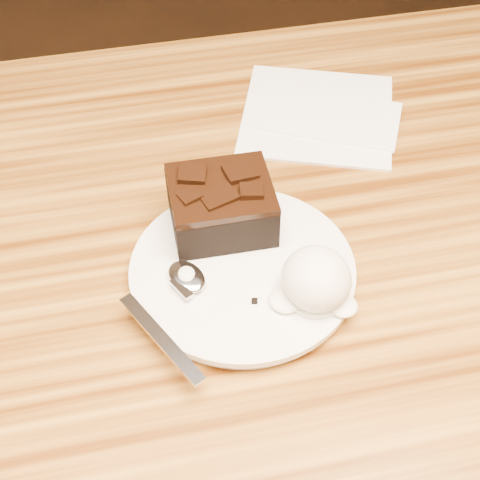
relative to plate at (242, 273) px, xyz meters
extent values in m
cylinder|color=white|center=(0.00, 0.00, 0.00)|extent=(0.20, 0.20, 0.02)
cube|color=black|center=(-0.01, 0.05, 0.03)|extent=(0.09, 0.08, 0.04)
ellipsoid|color=white|center=(0.05, -0.04, 0.03)|extent=(0.06, 0.06, 0.05)
cylinder|color=white|center=(0.05, -0.04, 0.01)|extent=(0.05, 0.05, 0.00)
cube|color=white|center=(0.13, 0.21, 0.00)|extent=(0.21, 0.21, 0.01)
cube|color=black|center=(0.04, -0.05, 0.01)|extent=(0.01, 0.01, 0.00)
cube|color=black|center=(0.00, -0.04, 0.01)|extent=(0.01, 0.01, 0.00)
camera|label=1|loc=(-0.09, -0.38, 0.48)|focal=53.52mm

